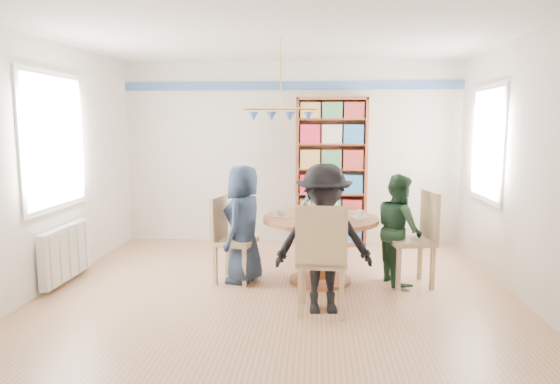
# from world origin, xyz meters

# --- Properties ---
(ground) EXTENTS (5.00, 5.00, 0.00)m
(ground) POSITION_xyz_m (0.00, 0.00, 0.00)
(ground) COLOR tan
(room_shell) EXTENTS (5.00, 5.00, 5.00)m
(room_shell) POSITION_xyz_m (-0.26, 0.87, 1.65)
(room_shell) COLOR white
(room_shell) RESTS_ON ground
(radiator) EXTENTS (0.12, 1.00, 0.60)m
(radiator) POSITION_xyz_m (-2.42, 0.30, 0.35)
(radiator) COLOR silver
(radiator) RESTS_ON ground
(dining_table) EXTENTS (1.30, 1.30, 0.75)m
(dining_table) POSITION_xyz_m (0.45, 0.55, 0.56)
(dining_table) COLOR brown
(dining_table) RESTS_ON ground
(chair_left) EXTENTS (0.51, 0.51, 0.97)m
(chair_left) POSITION_xyz_m (-0.60, 0.52, 0.54)
(chair_left) COLOR tan
(chair_left) RESTS_ON ground
(chair_right) EXTENTS (0.54, 0.54, 1.06)m
(chair_right) POSITION_xyz_m (1.53, 0.53, 0.58)
(chair_right) COLOR tan
(chair_right) RESTS_ON ground
(chair_far) EXTENTS (0.56, 0.56, 0.99)m
(chair_far) POSITION_xyz_m (0.43, 1.55, 0.54)
(chair_far) COLOR tan
(chair_far) RESTS_ON ground
(chair_near) EXTENTS (0.49, 0.49, 1.06)m
(chair_near) POSITION_xyz_m (0.45, -0.46, 0.58)
(chair_near) COLOR tan
(chair_near) RESTS_ON ground
(person_left) EXTENTS (0.57, 0.74, 1.33)m
(person_left) POSITION_xyz_m (-0.42, 0.50, 0.67)
(person_left) COLOR #1C283E
(person_left) RESTS_ON ground
(person_right) EXTENTS (0.60, 0.70, 1.24)m
(person_right) POSITION_xyz_m (1.33, 0.59, 0.62)
(person_right) COLOR #1C3825
(person_right) RESTS_ON ground
(person_far) EXTENTS (0.49, 0.39, 1.17)m
(person_far) POSITION_xyz_m (0.41, 1.41, 0.58)
(person_far) COLOR gray
(person_far) RESTS_ON ground
(person_near) EXTENTS (0.97, 0.62, 1.42)m
(person_near) POSITION_xyz_m (0.47, -0.36, 0.71)
(person_near) COLOR black
(person_near) RESTS_ON ground
(bookshelf) EXTENTS (1.03, 0.31, 2.17)m
(bookshelf) POSITION_xyz_m (0.61, 2.34, 1.07)
(bookshelf) COLOR brown
(bookshelf) RESTS_ON ground
(tableware) EXTENTS (1.05, 1.05, 0.28)m
(tableware) POSITION_xyz_m (0.43, 0.57, 0.81)
(tableware) COLOR white
(tableware) RESTS_ON dining_table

